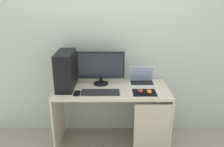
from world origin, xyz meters
TOP-DOWN VIEW (x-y plane):
  - ground_plane at (0.00, 0.00)m, footprint 8.00×8.00m
  - wall_back at (0.00, 0.33)m, footprint 4.00×0.05m
  - desk at (0.02, -0.01)m, footprint 1.32×0.58m
  - pc_tower at (-0.53, 0.03)m, footprint 0.19×0.44m
  - monitor at (-0.13, 0.13)m, footprint 0.56×0.18m
  - laptop at (0.36, 0.14)m, footprint 0.31×0.23m
  - keyboard at (-0.13, -0.15)m, footprint 0.42×0.14m
  - mousepad at (0.36, -0.14)m, footprint 0.26×0.20m
  - mouse_left at (0.31, -0.13)m, footprint 0.06×0.10m
  - mouse_right at (0.41, -0.15)m, footprint 0.06×0.10m
  - cell_phone at (-0.39, -0.16)m, footprint 0.07×0.13m

SIDE VIEW (x-z plane):
  - ground_plane at x=0.00m, z-range 0.00..0.00m
  - desk at x=0.02m, z-range 0.21..0.95m
  - mousepad at x=0.36m, z-range 0.74..0.75m
  - cell_phone at x=-0.39m, z-range 0.74..0.75m
  - keyboard at x=-0.13m, z-range 0.74..0.76m
  - mouse_left at x=0.31m, z-range 0.75..0.78m
  - mouse_right at x=0.41m, z-range 0.75..0.78m
  - laptop at x=0.36m, z-range 0.68..0.89m
  - pc_tower at x=-0.53m, z-range 0.74..1.16m
  - monitor at x=-0.13m, z-range 0.76..1.16m
  - wall_back at x=0.00m, z-range 0.00..2.60m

